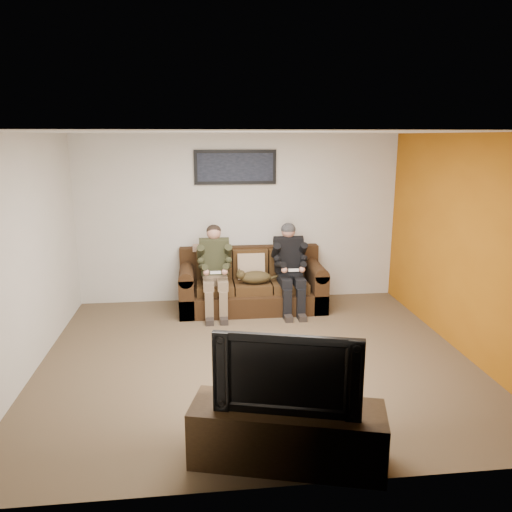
{
  "coord_description": "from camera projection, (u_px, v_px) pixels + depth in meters",
  "views": [
    {
      "loc": [
        -0.62,
        -5.44,
        2.56
      ],
      "look_at": [
        0.14,
        1.2,
        0.95
      ],
      "focal_mm": 35.0,
      "sensor_mm": 36.0,
      "label": 1
    }
  ],
  "objects": [
    {
      "name": "ceiling",
      "position": [
        256.0,
        132.0,
        5.31
      ],
      "size": [
        5.0,
        5.0,
        0.0
      ],
      "primitive_type": "plane",
      "rotation": [
        3.14,
        0.0,
        0.0
      ],
      "color": "silver",
      "rests_on": "ground"
    },
    {
      "name": "television",
      "position": [
        288.0,
        369.0,
        3.85
      ],
      "size": [
        1.13,
        0.44,
        0.65
      ],
      "primitive_type": "imported",
      "rotation": [
        0.0,
        0.0,
        -0.26
      ],
      "color": "black",
      "rests_on": "tv_stand"
    },
    {
      "name": "wall_left",
      "position": [
        24.0,
        257.0,
        5.34
      ],
      "size": [
        0.0,
        4.5,
        4.5
      ],
      "primitive_type": "plane",
      "rotation": [
        1.57,
        0.0,
        1.57
      ],
      "color": "beige",
      "rests_on": "ground"
    },
    {
      "name": "wall_back",
      "position": [
        240.0,
        219.0,
        7.79
      ],
      "size": [
        5.0,
        0.0,
        5.0
      ],
      "primitive_type": "plane",
      "rotation": [
        1.57,
        0.0,
        0.0
      ],
      "color": "beige",
      "rests_on": "ground"
    },
    {
      "name": "throw_blanket",
      "position": [
        207.0,
        248.0,
        7.68
      ],
      "size": [
        0.44,
        0.22,
        0.08
      ],
      "primitive_type": "cube",
      "color": "tan",
      "rests_on": "sofa"
    },
    {
      "name": "tv_stand",
      "position": [
        287.0,
        434.0,
        3.98
      ],
      "size": [
        1.61,
        0.88,
        0.48
      ],
      "primitive_type": "cube",
      "rotation": [
        0.0,
        0.0,
        -0.26
      ],
      "color": "black",
      "rests_on": "ground"
    },
    {
      "name": "framed_poster",
      "position": [
        235.0,
        167.0,
        7.56
      ],
      "size": [
        1.25,
        0.05,
        0.52
      ],
      "color": "black",
      "rests_on": "wall_back"
    },
    {
      "name": "floor",
      "position": [
        256.0,
        357.0,
        5.92
      ],
      "size": [
        5.0,
        5.0,
        0.0
      ],
      "primitive_type": "plane",
      "color": "brown",
      "rests_on": "ground"
    },
    {
      "name": "person_right",
      "position": [
        290.0,
        263.0,
        7.42
      ],
      "size": [
        0.51,
        0.86,
        1.3
      ],
      "color": "black",
      "rests_on": "sofa"
    },
    {
      "name": "throw_pillow",
      "position": [
        251.0,
        266.0,
        7.59
      ],
      "size": [
        0.41,
        0.2,
        0.41
      ],
      "primitive_type": "cube",
      "rotation": [
        -0.21,
        0.0,
        0.0
      ],
      "color": "tan",
      "rests_on": "sofa"
    },
    {
      "name": "person_left",
      "position": [
        215.0,
        265.0,
        7.29
      ],
      "size": [
        0.51,
        0.87,
        1.29
      ],
      "color": "#746049",
      "rests_on": "sofa"
    },
    {
      "name": "cat",
      "position": [
        254.0,
        277.0,
        7.35
      ],
      "size": [
        0.66,
        0.26,
        0.24
      ],
      "color": "#4F3F1F",
      "rests_on": "sofa"
    },
    {
      "name": "wall_front",
      "position": [
        293.0,
        324.0,
        3.44
      ],
      "size": [
        5.0,
        0.0,
        5.0
      ],
      "primitive_type": "plane",
      "rotation": [
        -1.57,
        0.0,
        0.0
      ],
      "color": "beige",
      "rests_on": "ground"
    },
    {
      "name": "sofa",
      "position": [
        251.0,
        286.0,
        7.62
      ],
      "size": [
        2.17,
        0.93,
        0.89
      ],
      "color": "black",
      "rests_on": "ground"
    },
    {
      "name": "wall_right",
      "position": [
        466.0,
        246.0,
        5.89
      ],
      "size": [
        0.0,
        4.5,
        4.5
      ],
      "primitive_type": "plane",
      "rotation": [
        1.57,
        0.0,
        -1.57
      ],
      "color": "beige",
      "rests_on": "ground"
    },
    {
      "name": "accent_wall_right",
      "position": [
        465.0,
        246.0,
        5.89
      ],
      "size": [
        0.0,
        4.5,
        4.5
      ],
      "primitive_type": "plane",
      "rotation": [
        1.57,
        0.0,
        -1.57
      ],
      "color": "#A55D10",
      "rests_on": "ground"
    }
  ]
}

